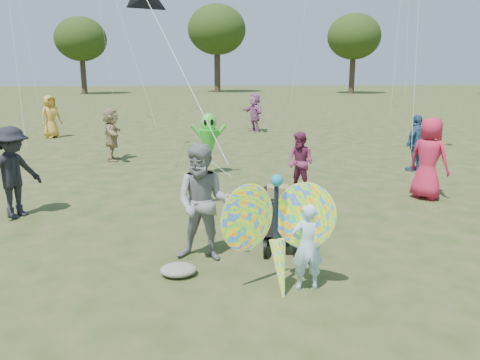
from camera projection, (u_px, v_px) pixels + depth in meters
name	position (u px, v px, depth m)	size (l,w,h in m)	color
ground	(264.00, 278.00, 6.71)	(160.00, 160.00, 0.00)	#51592B
child_girl	(307.00, 247.00, 6.26)	(0.44, 0.29, 1.22)	#B1DEFA
adult_man	(203.00, 203.00, 7.18)	(0.89, 0.70, 1.84)	gray
grey_bag	(178.00, 270.00, 6.79)	(0.53, 0.44, 0.17)	gray
crowd_a	(429.00, 159.00, 10.65)	(0.92, 0.60, 1.88)	#C71F40
crowd_b	(14.00, 173.00, 9.29)	(1.19, 0.68, 1.84)	black
crowd_c	(416.00, 143.00, 13.62)	(0.97, 0.40, 1.65)	#2F5782
crowd_d	(112.00, 135.00, 15.14)	(1.58, 0.50, 1.71)	tan
crowd_e	(300.00, 162.00, 11.28)	(0.71, 0.55, 1.46)	#7A284C
crowd_g	(51.00, 117.00, 20.19)	(0.90, 0.58, 1.84)	gold
crowd_j	(255.00, 112.00, 22.27)	(1.67, 0.53, 1.81)	#A86098
jogging_stroller	(276.00, 213.00, 7.72)	(0.61, 1.10, 1.09)	black
butterfly_kite	(278.00, 233.00, 6.15)	(1.74, 0.75, 1.81)	#DA224F
alien_kite	(209.00, 140.00, 13.11)	(1.12, 0.69, 1.74)	green
tree_line	(237.00, 30.00, 49.03)	(91.78, 33.60, 10.79)	#3A2D21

